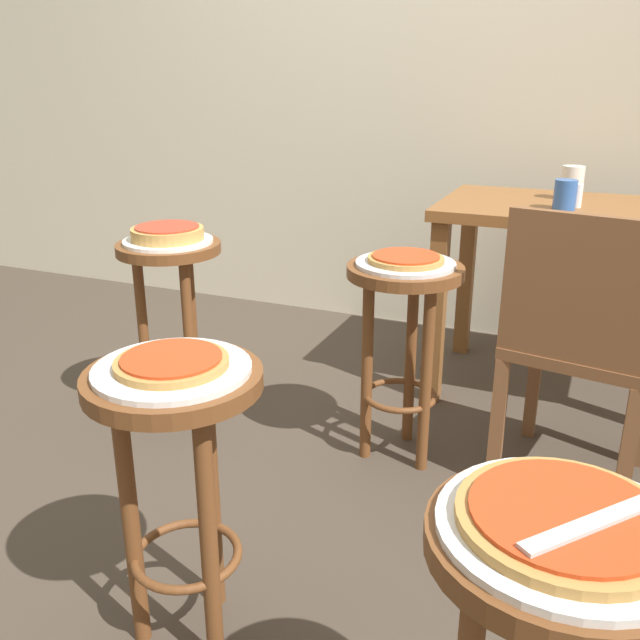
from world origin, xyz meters
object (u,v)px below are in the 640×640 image
at_px(stool_foreground, 549,640).
at_px(serving_plate_leftside, 168,241).
at_px(pizza_rear, 406,259).
at_px(pizza_server_knife, 592,523).
at_px(pizza_foreground, 566,518).
at_px(stool_rear, 403,320).
at_px(serving_plate_foreground, 565,529).
at_px(serving_plate_rear, 406,264).
at_px(stool_middle, 179,450).
at_px(serving_plate_middle, 172,369).
at_px(stool_leftside, 172,292).
at_px(cup_near_edge, 565,195).
at_px(wooden_chair, 581,342).
at_px(condiment_shaker, 576,196).
at_px(dining_table, 590,239).
at_px(cup_far_edge, 572,183).
at_px(pizza_leftside, 167,233).
at_px(pizza_middle, 172,362).

bearing_deg(stool_foreground, serving_plate_leftside, 140.86).
height_order(pizza_rear, pizza_server_knife, pizza_server_knife).
xyz_separation_m(pizza_foreground, stool_rear, (-0.55, 1.15, -0.20)).
bearing_deg(pizza_foreground, serving_plate_foreground, 90.00).
xyz_separation_m(serving_plate_leftside, serving_plate_rear, (0.82, 0.03, 0.00)).
bearing_deg(stool_rear, stool_middle, -102.01).
relative_size(serving_plate_middle, stool_leftside, 0.48).
relative_size(cup_near_edge, wooden_chair, 0.12).
bearing_deg(serving_plate_foreground, condiment_shaker, 93.84).
bearing_deg(condiment_shaker, pizza_foreground, -86.16).
distance_m(stool_middle, serving_plate_leftside, 1.10).
bearing_deg(stool_foreground, serving_plate_middle, 163.32).
relative_size(serving_plate_leftside, cup_near_edge, 2.93).
relative_size(stool_middle, serving_plate_middle, 2.08).
height_order(cup_near_edge, pizza_server_knife, cup_near_edge).
relative_size(pizza_foreground, stool_leftside, 0.43).
height_order(serving_plate_leftside, stool_rear, serving_plate_leftside).
height_order(serving_plate_middle, dining_table, dining_table).
height_order(condiment_shaker, wooden_chair, wooden_chair).
distance_m(serving_plate_foreground, serving_plate_rear, 1.27).
height_order(stool_rear, serving_plate_rear, serving_plate_rear).
relative_size(serving_plate_middle, stool_rear, 0.48).
relative_size(serving_plate_foreground, wooden_chair, 0.38).
xyz_separation_m(pizza_foreground, stool_middle, (-0.74, 0.22, -0.20)).
height_order(serving_plate_rear, cup_near_edge, cup_near_edge).
distance_m(stool_middle, pizza_rear, 0.96).
relative_size(stool_foreground, cup_far_edge, 5.20).
relative_size(pizza_leftside, serving_plate_rear, 0.81).
bearing_deg(serving_plate_middle, condiment_shaker, 68.56).
bearing_deg(serving_plate_middle, pizza_server_knife, -17.43).
xyz_separation_m(stool_foreground, serving_plate_middle, (-0.74, 0.22, 0.18)).
bearing_deg(pizza_server_knife, pizza_leftside, 90.48).
bearing_deg(serving_plate_rear, stool_leftside, -177.62).
bearing_deg(pizza_middle, serving_plate_foreground, -16.68).
relative_size(pizza_middle, condiment_shaker, 2.69).
bearing_deg(serving_plate_rear, stool_rear, -135.00).
relative_size(stool_foreground, dining_table, 0.60).
height_order(cup_near_edge, wooden_chair, wooden_chair).
bearing_deg(pizza_middle, stool_foreground, -16.68).
relative_size(pizza_rear, pizza_server_knife, 1.03).
bearing_deg(pizza_rear, dining_table, 55.25).
relative_size(serving_plate_middle, condiment_shaker, 3.75).
distance_m(serving_plate_middle, pizza_middle, 0.02).
height_order(serving_plate_middle, cup_near_edge, cup_near_edge).
bearing_deg(pizza_leftside, condiment_shaker, 29.02).
distance_m(stool_leftside, cup_far_edge, 1.52).
relative_size(stool_middle, serving_plate_rear, 2.14).
bearing_deg(cup_far_edge, stool_foreground, -85.65).
bearing_deg(serving_plate_foreground, cup_far_edge, 94.35).
distance_m(serving_plate_middle, pizza_server_knife, 0.81).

